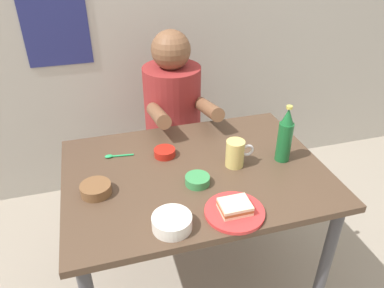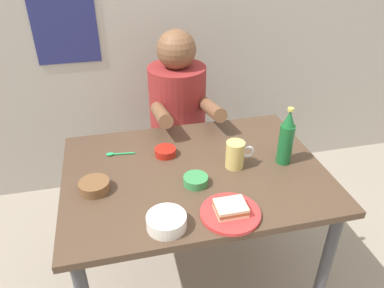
% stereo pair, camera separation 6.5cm
% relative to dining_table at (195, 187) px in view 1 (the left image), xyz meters
% --- Properties ---
extents(ground_plane, '(6.00, 6.00, 0.00)m').
position_rel_dining_table_xyz_m(ground_plane, '(0.00, 0.00, -0.65)').
color(ground_plane, gray).
extents(dining_table, '(1.10, 0.80, 0.74)m').
position_rel_dining_table_xyz_m(dining_table, '(0.00, 0.00, 0.00)').
color(dining_table, '#4C3828').
rests_on(dining_table, ground).
extents(stool, '(0.34, 0.34, 0.45)m').
position_rel_dining_table_xyz_m(stool, '(0.05, 0.63, -0.30)').
color(stool, '#4C4C51').
rests_on(stool, ground).
extents(person_seated, '(0.33, 0.56, 0.72)m').
position_rel_dining_table_xyz_m(person_seated, '(0.05, 0.62, 0.12)').
color(person_seated, maroon).
rests_on(person_seated, stool).
extents(plate_orange, '(0.22, 0.22, 0.01)m').
position_rel_dining_table_xyz_m(plate_orange, '(0.06, -0.30, 0.10)').
color(plate_orange, red).
rests_on(plate_orange, dining_table).
extents(sandwich, '(0.11, 0.09, 0.04)m').
position_rel_dining_table_xyz_m(sandwich, '(0.06, -0.30, 0.13)').
color(sandwich, beige).
rests_on(sandwich, plate_orange).
extents(beer_mug, '(0.13, 0.08, 0.12)m').
position_rel_dining_table_xyz_m(beer_mug, '(0.18, -0.01, 0.15)').
color(beer_mug, '#D1BC66').
rests_on(beer_mug, dining_table).
extents(beer_bottle, '(0.06, 0.06, 0.26)m').
position_rel_dining_table_xyz_m(beer_bottle, '(0.39, -0.03, 0.21)').
color(beer_bottle, '#19602D').
rests_on(beer_bottle, dining_table).
extents(condiment_bowl_brown, '(0.12, 0.12, 0.04)m').
position_rel_dining_table_xyz_m(condiment_bowl_brown, '(-0.41, -0.04, 0.12)').
color(condiment_bowl_brown, brown).
rests_on(condiment_bowl_brown, dining_table).
extents(sambal_bowl_red, '(0.10, 0.10, 0.03)m').
position_rel_dining_table_xyz_m(sambal_bowl_red, '(-0.10, 0.14, 0.11)').
color(sambal_bowl_red, '#B21E14').
rests_on(sambal_bowl_red, dining_table).
extents(dip_bowl_green, '(0.10, 0.10, 0.03)m').
position_rel_dining_table_xyz_m(dip_bowl_green, '(-0.02, -0.09, 0.11)').
color(dip_bowl_green, '#388C4C').
rests_on(dip_bowl_green, dining_table).
extents(rice_bowl_white, '(0.14, 0.14, 0.05)m').
position_rel_dining_table_xyz_m(rice_bowl_white, '(-0.17, -0.31, 0.12)').
color(rice_bowl_white, silver).
rests_on(rice_bowl_white, dining_table).
extents(spoon, '(0.13, 0.03, 0.01)m').
position_rel_dining_table_xyz_m(spoon, '(-0.32, 0.20, 0.10)').
color(spoon, '#26A559').
rests_on(spoon, dining_table).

